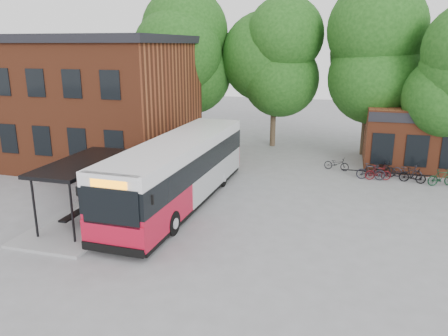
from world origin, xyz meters
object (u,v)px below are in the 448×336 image
(bicycle_2, at_px, (378,167))
(bicycle_4, at_px, (380,168))
(bus_shelter, at_px, (86,191))
(bicycle_3, at_px, (378,173))
(bicycle_0, at_px, (337,164))
(bicycle_7, at_px, (441,178))
(bicycle_5, at_px, (412,175))
(city_bus, at_px, (180,172))
(bicycle_6, at_px, (407,171))
(bicycle_1, at_px, (371,172))

(bicycle_2, bearing_deg, bicycle_4, -151.88)
(bus_shelter, bearing_deg, bicycle_3, 38.13)
(bicycle_0, bearing_deg, bicycle_2, -77.67)
(bus_shelter, height_order, bicycle_7, bus_shelter)
(bicycle_0, relative_size, bicycle_5, 1.08)
(city_bus, xyz_separation_m, bicycle_5, (11.95, 7.00, -1.23))
(bicycle_3, height_order, bicycle_4, bicycle_4)
(city_bus, distance_m, bicycle_0, 11.46)
(bicycle_6, bearing_deg, bicycle_2, 90.56)
(bicycle_1, relative_size, bicycle_7, 1.03)
(bicycle_6, bearing_deg, bicycle_4, 107.58)
(city_bus, bearing_deg, bicycle_6, 35.24)
(bicycle_6, bearing_deg, bicycle_0, 103.48)
(city_bus, xyz_separation_m, bicycle_3, (10.02, 6.98, -1.21))
(city_bus, bearing_deg, bicycle_4, 39.58)
(bicycle_5, relative_size, bicycle_6, 0.84)
(bicycle_0, bearing_deg, bicycle_5, -96.92)
(bicycle_2, bearing_deg, bus_shelter, 148.84)
(bus_shelter, relative_size, bicycle_7, 4.25)
(bicycle_1, bearing_deg, bicycle_4, -29.49)
(bicycle_2, xyz_separation_m, bicycle_6, (1.67, -0.68, 0.06))
(bicycle_3, bearing_deg, bicycle_0, 47.66)
(bicycle_3, relative_size, bicycle_6, 0.87)
(bicycle_2, xyz_separation_m, bicycle_5, (1.86, -1.55, 0.04))
(city_bus, bearing_deg, bicycle_2, 41.70)
(bicycle_1, bearing_deg, bicycle_7, -91.77)
(bicycle_0, relative_size, bicycle_4, 0.88)
(bicycle_0, xyz_separation_m, bicycle_4, (2.67, -0.55, 0.06))
(bicycle_0, distance_m, bicycle_6, 4.29)
(city_bus, xyz_separation_m, bicycle_2, (10.09, 8.55, -1.26))
(bicycle_7, bearing_deg, bicycle_1, 67.34)
(city_bus, bearing_deg, bicycle_3, 36.30)
(bicycle_0, bearing_deg, bicycle_3, -109.80)
(bicycle_4, height_order, bicycle_7, bicycle_7)
(bicycle_1, bearing_deg, city_bus, 125.94)
(bicycle_0, height_order, bicycle_6, bicycle_6)
(bicycle_6, distance_m, bicycle_7, 2.02)
(bicycle_1, xyz_separation_m, bicycle_4, (0.60, 1.06, -0.03))
(bicycle_4, bearing_deg, bicycle_0, 89.32)
(bicycle_5, bearing_deg, bicycle_6, 23.24)
(bicycle_3, height_order, bicycle_6, bicycle_6)
(bicycle_0, relative_size, bicycle_7, 0.99)
(bicycle_1, bearing_deg, bus_shelter, 128.97)
(city_bus, relative_size, bicycle_2, 8.40)
(bicycle_3, bearing_deg, bicycle_6, -72.84)
(bicycle_5, bearing_deg, city_bus, 131.13)
(bicycle_7, bearing_deg, bicycle_3, 66.63)
(bicycle_0, height_order, bicycle_7, bicycle_7)
(bicycle_4, distance_m, bicycle_7, 3.50)
(bicycle_4, relative_size, bicycle_5, 1.23)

